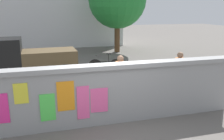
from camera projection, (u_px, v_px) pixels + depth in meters
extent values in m
plane|color=#605B56|center=(77.00, 62.00, 14.22)|extent=(60.00, 60.00, 0.00)
cube|color=gray|center=(112.00, 96.00, 6.56)|extent=(7.27, 0.30, 1.56)
cube|color=#949494|center=(112.00, 66.00, 6.35)|extent=(7.47, 0.42, 0.12)
cube|color=#F42D8C|center=(2.00, 109.00, 5.70)|extent=(0.29, 0.02, 0.76)
cube|color=yellow|center=(21.00, 94.00, 5.73)|extent=(0.33, 0.01, 0.52)
cube|color=#4CD84C|center=(48.00, 108.00, 5.99)|extent=(0.38, 0.03, 0.72)
cube|color=orange|center=(66.00, 96.00, 6.04)|extent=(0.44, 0.02, 0.79)
cube|color=#F9599E|center=(83.00, 103.00, 6.21)|extent=(0.33, 0.02, 0.91)
cube|color=#F9599E|center=(99.00, 100.00, 6.31)|extent=(0.47, 0.03, 0.67)
cylinder|color=black|center=(5.00, 76.00, 10.05)|extent=(0.71, 0.23, 0.70)
cylinder|color=black|center=(8.00, 69.00, 11.25)|extent=(0.71, 0.23, 0.70)
cylinder|color=black|center=(65.00, 71.00, 10.79)|extent=(0.71, 0.23, 0.70)
cylinder|color=black|center=(62.00, 65.00, 11.99)|extent=(0.71, 0.23, 0.70)
cube|color=black|center=(8.00, 55.00, 10.49)|extent=(1.26, 1.55, 1.50)
cube|color=brown|center=(50.00, 59.00, 11.10)|extent=(2.46, 1.60, 0.90)
cylinder|color=black|center=(114.00, 77.00, 10.04)|extent=(0.61, 0.23, 0.60)
cylinder|color=black|center=(140.00, 73.00, 10.63)|extent=(0.61, 0.25, 0.60)
cube|color=gold|center=(128.00, 69.00, 10.26)|extent=(1.03, 0.45, 0.32)
cube|color=black|center=(132.00, 64.00, 10.31)|extent=(0.59, 0.33, 0.10)
cube|color=#262626|center=(117.00, 64.00, 9.95)|extent=(0.16, 0.56, 0.03)
cylinder|color=black|center=(95.00, 66.00, 11.93)|extent=(0.66, 0.17, 0.66)
cylinder|color=black|center=(116.00, 65.00, 12.00)|extent=(0.66, 0.17, 0.66)
cube|color=black|center=(106.00, 62.00, 11.92)|extent=(0.94, 0.22, 0.06)
cylinder|color=black|center=(109.00, 58.00, 11.87)|extent=(0.04, 0.04, 0.40)
cube|color=black|center=(109.00, 54.00, 11.82)|extent=(0.21, 0.12, 0.05)
cube|color=black|center=(96.00, 55.00, 11.79)|extent=(0.12, 0.44, 0.03)
cylinder|color=black|center=(89.00, 92.00, 8.15)|extent=(0.66, 0.12, 0.66)
cylinder|color=black|center=(58.00, 94.00, 8.01)|extent=(0.66, 0.12, 0.66)
cube|color=#197233|center=(73.00, 88.00, 8.03)|extent=(0.95, 0.16, 0.06)
cylinder|color=#197233|center=(69.00, 82.00, 7.96)|extent=(0.03, 0.03, 0.40)
cube|color=black|center=(68.00, 76.00, 7.91)|extent=(0.21, 0.10, 0.05)
cube|color=black|center=(87.00, 77.00, 8.01)|extent=(0.09, 0.44, 0.03)
cylinder|color=#3F994C|center=(123.00, 90.00, 8.15)|extent=(0.12, 0.12, 0.80)
cylinder|color=#3F994C|center=(118.00, 91.00, 8.10)|extent=(0.12, 0.12, 0.80)
cylinder|color=#BF6626|center=(120.00, 71.00, 7.95)|extent=(0.35, 0.35, 0.60)
sphere|color=#8C664C|center=(120.00, 59.00, 7.84)|extent=(0.22, 0.22, 0.22)
cylinder|color=#BF6626|center=(181.00, 85.00, 8.67)|extent=(0.12, 0.12, 0.80)
cylinder|color=#BF6626|center=(176.00, 84.00, 8.76)|extent=(0.12, 0.12, 0.80)
cylinder|color=#BF6626|center=(179.00, 66.00, 8.54)|extent=(0.48, 0.48, 0.60)
sphere|color=#8C664C|center=(180.00, 55.00, 8.44)|extent=(0.22, 0.22, 0.22)
cylinder|color=brown|center=(117.00, 36.00, 17.25)|extent=(0.39, 0.39, 2.30)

